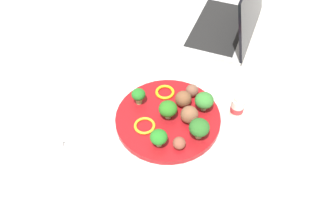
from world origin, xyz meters
TOP-DOWN VIEW (x-y plane):
  - ground_plane at (0.00, 0.00)m, footprint 4.00×4.00m
  - plate at (0.00, 0.00)m, footprint 0.28×0.28m
  - broccoli_floret_mid_right at (0.06, -0.07)m, footprint 0.04×0.04m
  - broccoli_floret_front_right at (-0.10, 0.00)m, footprint 0.05×0.05m
  - broccoli_floret_back_right at (-0.00, -0.00)m, footprint 0.05×0.05m
  - broccoli_floret_front_left at (0.05, 0.08)m, footprint 0.04×0.04m
  - broccoli_floret_near_rim at (-0.06, 0.08)m, footprint 0.05×0.05m
  - meatball_mid_right at (-0.05, 0.03)m, footprint 0.05×0.05m
  - meatball_front_left at (-0.00, 0.10)m, footprint 0.03×0.03m
  - meatball_far_rim at (-0.05, -0.03)m, footprint 0.04×0.04m
  - meatball_front_right at (-0.09, -0.06)m, footprint 0.04×0.04m
  - pepper_ring_front_right at (-0.02, -0.09)m, footprint 0.07×0.07m
  - pepper_ring_mid_right at (0.07, 0.02)m, footprint 0.07×0.07m
  - napkin at (0.25, -0.02)m, footprint 0.18×0.13m
  - fork at (0.25, 0.00)m, footprint 0.12×0.03m
  - knife at (0.25, -0.04)m, footprint 0.15×0.03m
  - yogurt_bottle at (-0.18, 0.03)m, footprint 0.04×0.04m
  - laptop at (-0.30, -0.32)m, footprint 0.37×0.39m

SIDE VIEW (x-z plane):
  - ground_plane at x=0.00m, z-range 0.00..0.00m
  - napkin at x=0.25m, z-range 0.00..0.01m
  - knife at x=0.25m, z-range 0.00..0.01m
  - fork at x=0.25m, z-range 0.00..0.01m
  - plate at x=0.00m, z-range 0.00..0.02m
  - pepper_ring_mid_right at x=0.07m, z-range 0.02..0.02m
  - pepper_ring_front_right at x=-0.02m, z-range 0.02..0.02m
  - yogurt_bottle at x=-0.18m, z-range 0.00..0.07m
  - meatball_front_left at x=0.00m, z-range 0.02..0.05m
  - meatball_front_right at x=-0.09m, z-range 0.02..0.05m
  - meatball_far_rim at x=-0.05m, z-range 0.02..0.06m
  - meatball_mid_right at x=-0.05m, z-range 0.02..0.06m
  - laptop at x=-0.30m, z-range -0.07..0.15m
  - broccoli_floret_mid_right at x=0.06m, z-range 0.02..0.07m
  - broccoli_floret_front_left at x=0.05m, z-range 0.02..0.07m
  - broccoli_floret_back_right at x=0.00m, z-range 0.02..0.07m
  - broccoli_floret_front_right at x=-0.10m, z-range 0.02..0.08m
  - broccoli_floret_near_rim at x=-0.06m, z-range 0.02..0.08m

